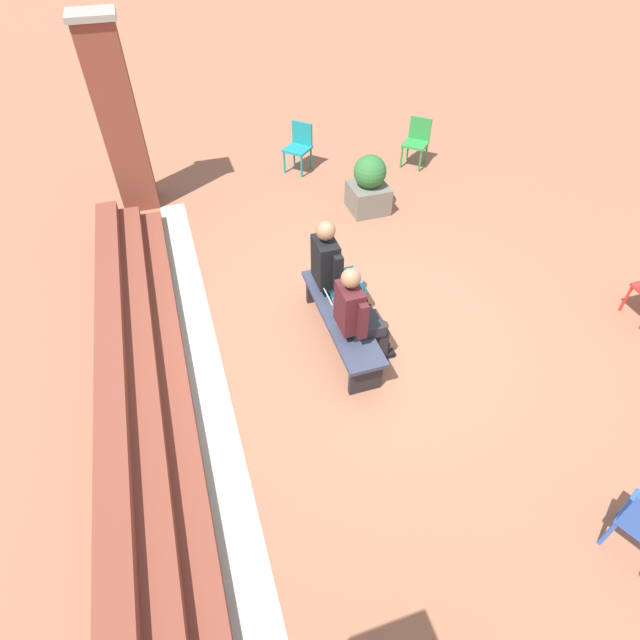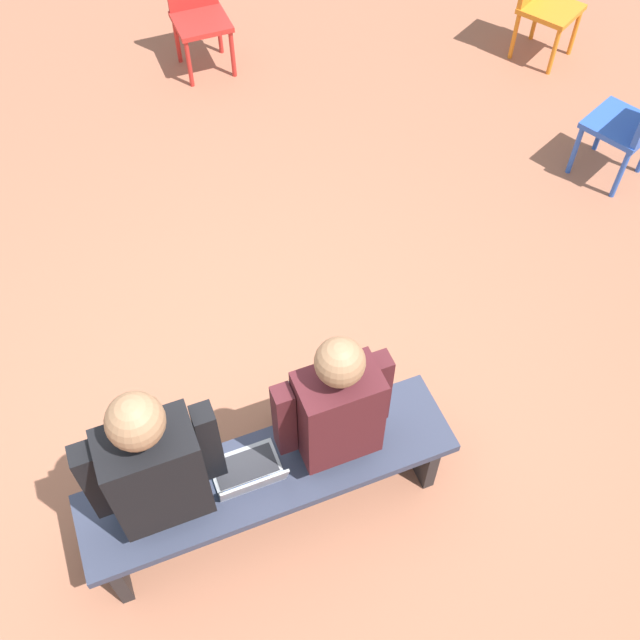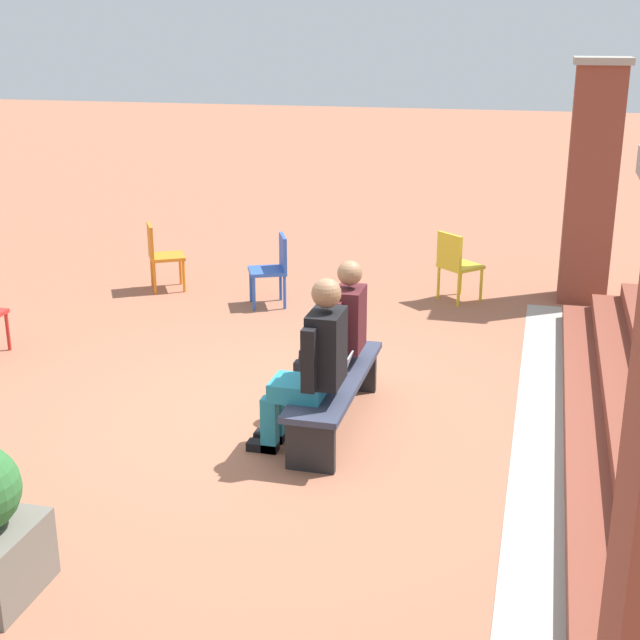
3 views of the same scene
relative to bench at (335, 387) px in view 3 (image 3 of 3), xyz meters
name	(u,v)px [view 3 (image 3 of 3)]	position (x,y,z in m)	size (l,w,h in m)	color
ground_plane	(294,418)	(-0.06, -0.38, -0.35)	(60.00, 60.00, 0.00)	#9E6047
concrete_strip	(538,448)	(0.00, 1.64, -0.35)	(7.73, 0.40, 0.01)	#A8A399
brick_steps	(640,438)	(0.00, 2.39, -0.18)	(6.93, 0.90, 0.45)	brown
brick_pillar_left_of_steps	(592,182)	(-4.27, 2.06, 1.07)	(0.64, 0.64, 2.83)	brown
bench	(335,387)	(0.00, 0.00, 0.00)	(1.80, 0.44, 0.45)	#33384C
person_student	(337,332)	(-0.33, -0.07, 0.36)	(0.54, 0.68, 1.34)	#232328
person_adult	(312,362)	(0.48, -0.07, 0.39)	(0.58, 0.73, 1.40)	teal
laptop	(334,374)	(0.10, 0.01, 0.15)	(0.32, 0.29, 0.21)	#9EA0A5
plastic_chair_far_right	(160,252)	(-3.40, -3.05, 0.13)	(0.57, 0.57, 0.84)	orange
plastic_chair_by_pillar	(274,266)	(-3.12, -1.49, 0.13)	(0.56, 0.56, 0.84)	#2D56B7
plastic_chair_mid_courtyard	(456,262)	(-3.81, 0.57, 0.13)	(0.59, 0.59, 0.84)	gold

